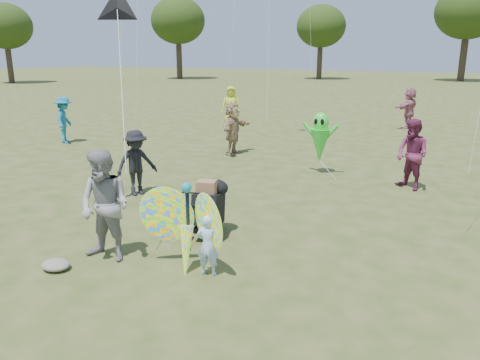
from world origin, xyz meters
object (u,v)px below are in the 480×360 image
at_px(crowd_j, 409,108).
at_px(jogging_stroller, 210,204).
at_px(crowd_e, 412,155).
at_px(alien_kite, 320,140).
at_px(child_girl, 208,245).
at_px(butterfly_kite, 187,228).
at_px(crowd_d, 233,128).
at_px(crowd_i, 65,120).
at_px(crowd_b, 136,163).
at_px(adult_man, 105,206).
at_px(crowd_g, 231,106).

xyz_separation_m(crowd_j, jogging_stroller, (-1.67, -15.03, -0.30)).
bearing_deg(crowd_e, crowd_j, 135.15).
xyz_separation_m(crowd_e, alien_kite, (-2.50, 0.50, 0.08)).
height_order(child_girl, butterfly_kite, butterfly_kite).
height_order(crowd_j, alien_kite, crowd_j).
distance_m(crowd_d, butterfly_kite, 8.65).
bearing_deg(crowd_e, jogging_stroller, -83.41).
bearing_deg(butterfly_kite, crowd_i, 144.44).
distance_m(crowd_b, crowd_d, 5.14).
bearing_deg(crowd_b, butterfly_kite, -103.85).
bearing_deg(crowd_d, adult_man, -166.13).
xyz_separation_m(crowd_j, alien_kite, (-1.20, -9.65, 0.06)).
distance_m(adult_man, crowd_j, 16.89).
relative_size(crowd_d, crowd_e, 0.99).
relative_size(child_girl, crowd_i, 0.56).
distance_m(child_girl, crowd_e, 6.67).
height_order(crowd_e, crowd_j, crowd_j).
bearing_deg(crowd_e, butterfly_kite, -74.64).
bearing_deg(crowd_j, butterfly_kite, 14.38).
xyz_separation_m(crowd_e, butterfly_kite, (-2.59, -6.26, -0.20)).
distance_m(adult_man, crowd_b, 3.65).
distance_m(child_girl, adult_man, 1.84).
distance_m(crowd_d, crowd_e, 6.11).
distance_m(child_girl, alien_kite, 6.81).
relative_size(crowd_d, alien_kite, 1.01).
distance_m(butterfly_kite, alien_kite, 6.76).
xyz_separation_m(crowd_d, jogging_stroller, (2.89, -6.63, -0.27)).
xyz_separation_m(crowd_b, alien_kite, (3.33, 3.88, 0.18)).
bearing_deg(crowd_g, alien_kite, -70.23).
bearing_deg(crowd_d, crowd_i, 99.11).
xyz_separation_m(child_girl, alien_kite, (-0.29, 6.78, 0.48)).
distance_m(crowd_i, alien_kite, 9.99).
distance_m(child_girl, crowd_b, 4.65).
xyz_separation_m(adult_man, crowd_d, (-1.88, 8.28, -0.05)).
height_order(crowd_e, jogging_stroller, crowd_e).
bearing_deg(crowd_b, jogging_stroller, -89.89).
distance_m(adult_man, jogging_stroller, 1.95).
distance_m(crowd_e, alien_kite, 2.55).
bearing_deg(jogging_stroller, butterfly_kite, -90.42).
bearing_deg(jogging_stroller, crowd_g, 99.83).
height_order(crowd_b, crowd_d, crowd_d).
height_order(crowd_g, alien_kite, crowd_g).
relative_size(jogging_stroller, alien_kite, 0.64).
distance_m(crowd_b, crowd_j, 14.27).
height_order(child_girl, adult_man, adult_man).
relative_size(adult_man, crowd_g, 1.02).
relative_size(crowd_j, butterfly_kite, 1.05).
relative_size(crowd_b, alien_kite, 0.90).
height_order(crowd_d, crowd_e, crowd_e).
height_order(butterfly_kite, alien_kite, alien_kite).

